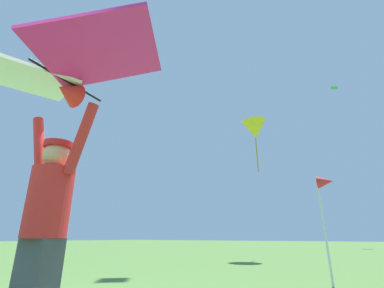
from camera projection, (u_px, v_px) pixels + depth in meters
kite_flyer_person at (46, 223)px, 2.16m from camera, size 0.81×0.38×1.92m
held_stunt_kite at (62, 72)px, 2.51m from camera, size 2.15×1.26×0.44m
distant_kite_yellow_high_right at (255, 129)px, 12.73m from camera, size 1.59×1.62×2.53m
distant_kite_green_low_left at (334, 87)px, 29.85m from camera, size 0.95×0.96×0.31m
marker_flag at (325, 189)px, 5.21m from camera, size 0.30×0.24×1.96m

